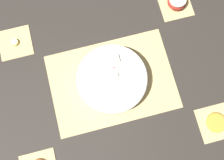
{
  "coord_description": "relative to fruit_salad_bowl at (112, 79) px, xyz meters",
  "views": [
    {
      "loc": [
        -0.06,
        -0.22,
        1.05
      ],
      "look_at": [
        0.0,
        0.0,
        0.03
      ],
      "focal_mm": 42.0,
      "sensor_mm": 36.0,
      "label": 1
    }
  ],
  "objects": [
    {
      "name": "bamboo_mat_center",
      "position": [
        0.0,
        -0.0,
        -0.04
      ],
      "size": [
        0.5,
        0.35,
        0.01
      ],
      "color": "#D6B775",
      "rests_on": "ground_plane"
    },
    {
      "name": "orange_slice_whole",
      "position": [
        0.36,
        -0.26,
        -0.03
      ],
      "size": [
        0.08,
        0.08,
        0.01
      ],
      "color": "#F9A338",
      "rests_on": "coaster_mat_near_right"
    },
    {
      "name": "banana_coin_single",
      "position": [
        -0.35,
        0.26,
        -0.03
      ],
      "size": [
        0.03,
        0.03,
        0.01
      ],
      "color": "#F7EFC6",
      "rests_on": "coaster_mat_far_left"
    },
    {
      "name": "coaster_mat_far_left",
      "position": [
        -0.35,
        0.26,
        -0.04
      ],
      "size": [
        0.14,
        0.14,
        0.01
      ],
      "color": "#D6B775",
      "rests_on": "ground_plane"
    },
    {
      "name": "fruit_salad_bowl",
      "position": [
        0.0,
        0.0,
        0.0
      ],
      "size": [
        0.28,
        0.28,
        0.07
      ],
      "color": "silver",
      "rests_on": "bamboo_mat_center"
    },
    {
      "name": "apple_half",
      "position": [
        0.36,
        0.26,
        -0.01
      ],
      "size": [
        0.08,
        0.08,
        0.04
      ],
      "color": "#B72D23",
      "rests_on": "coaster_mat_far_right"
    },
    {
      "name": "ground_plane",
      "position": [
        0.0,
        -0.0,
        -0.04
      ],
      "size": [
        6.0,
        6.0,
        0.0
      ],
      "primitive_type": "plane",
      "color": "#2D2823"
    },
    {
      "name": "coaster_mat_far_right",
      "position": [
        0.36,
        0.26,
        -0.04
      ],
      "size": [
        0.14,
        0.14,
        0.01
      ],
      "color": "#D6B775",
      "rests_on": "ground_plane"
    },
    {
      "name": "coaster_mat_near_right",
      "position": [
        0.36,
        -0.26,
        -0.04
      ],
      "size": [
        0.14,
        0.14,
        0.01
      ],
      "color": "#D6B775",
      "rests_on": "ground_plane"
    }
  ]
}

